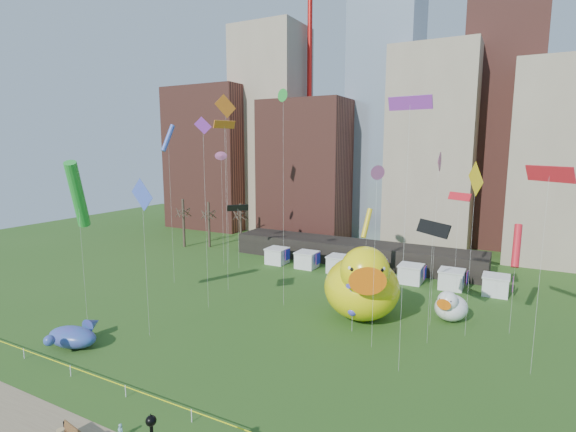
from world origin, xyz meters
The scene contains 30 objects.
ground centered at (0.00, 0.00, 0.00)m, with size 160.00×160.00×0.00m, color #2B541A.
skyline centered at (2.25, 61.06, 21.44)m, with size 101.00×23.00×68.00m.
pavilion centered at (-4.00, 42.00, 1.60)m, with size 38.00×6.00×3.20m, color black.
vendor_tents centered at (1.02, 36.00, 1.11)m, with size 33.24×2.80×2.40m.
bare_trees centered at (-30.17, 40.54, 4.01)m, with size 8.44×6.44×8.50m.
caution_tape centered at (0.00, 0.00, 0.68)m, with size 50.00×0.06×0.90m.
big_duck centered at (4.23, 21.34, 3.74)m, with size 10.66×11.68×8.14m.
small_duck centered at (12.32, 25.16, 1.55)m, with size 3.87×4.68×3.37m.
seahorse_green centered at (2.56, 23.65, 4.19)m, with size 1.62×1.93×5.96m.
seahorse_purple centered at (4.37, 18.01, 3.91)m, with size 1.38×1.71×5.56m.
whale_inflatable centered at (-16.39, 3.50, 0.96)m, with size 5.10×6.13×2.09m.
toddler centered at (-2.82, -3.20, 0.46)m, with size 0.31×0.22×0.88m, color white.
kite_0 centered at (11.60, 33.59, 11.80)m, with size 2.72×1.93×12.31m.
kite_1 centered at (10.74, 23.07, 16.12)m, with size 0.36×1.88×17.09m.
kite_2 centered at (11.23, 18.92, 10.51)m, with size 3.30×2.92×11.12m.
kite_3 centered at (-4.75, 21.08, 22.59)m, with size 1.22×0.84×23.47m.
kite_4 centered at (1.53, 30.77, 8.32)m, with size 0.99×2.19×10.13m.
kite_5 centered at (-21.21, 21.47, 18.55)m, with size 1.17×2.07×20.29m.
kite_6 centered at (-13.26, 22.37, 19.94)m, with size 1.25×2.95×20.55m.
kite_7 centered at (10.18, 12.71, 20.50)m, with size 3.21×0.78×21.13m.
kite_8 centered at (19.40, 17.12, 15.53)m, with size 3.18×2.98×16.17m.
kite_9 centered at (-21.09, 32.08, 16.08)m, with size 0.81×1.13×16.84m.
kite_10 centered at (-17.64, 31.11, 8.88)m, with size 2.52×2.41×9.38m.
kite_11 centered at (-19.96, 7.55, 12.95)m, with size 3.31×3.88×16.34m.
kite_12 centered at (14.10, 22.13, 14.52)m, with size 1.48×2.70×16.24m.
kite_13 centered at (-11.96, 8.10, 13.15)m, with size 2.90×0.38×14.78m.
kite_14 centered at (-20.70, 32.85, 22.92)m, with size 1.65×2.99×25.02m.
kite_15 centered at (-11.73, 16.55, 18.75)m, with size 1.47×1.08×20.59m.
kite_16 centered at (17.76, 24.62, 8.53)m, with size 0.72×2.34×10.52m.
kite_17 centered at (7.04, 15.76, 15.28)m, with size 0.60×1.17×16.01m.
Camera 1 is at (17.41, -19.53, 17.54)m, focal length 27.00 mm.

